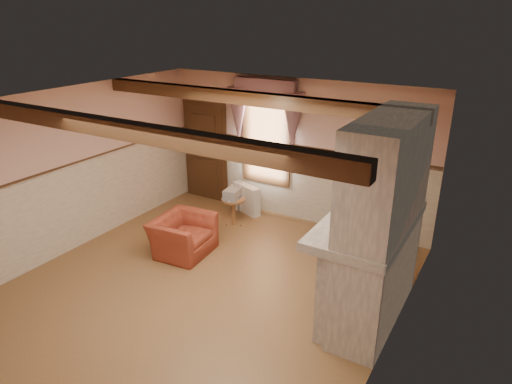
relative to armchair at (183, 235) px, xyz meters
The scene contains 25 objects.
floor 1.22m from the armchair, 35.28° to the right, with size 5.50×6.00×0.01m, color brown.
ceiling 2.74m from the armchair, 35.28° to the right, with size 5.50×6.00×0.01m, color silver.
wall_back 2.73m from the armchair, 67.60° to the left, with size 5.50×0.02×2.80m, color tan.
wall_left 2.20m from the armchair, 159.30° to the right, with size 0.02×6.00×2.80m, color tan.
wall_right 3.92m from the armchair, 10.35° to the right, with size 0.02×6.00×2.80m, color tan.
wainscot 1.25m from the armchair, 35.28° to the right, with size 5.50×6.00×1.50m, color beige, non-canonical shape.
chair_rail 1.66m from the armchair, 35.28° to the right, with size 5.50×6.00×0.08m, color black, non-canonical shape.
firebox 2.96m from the armchair, ahead, with size 0.20×0.95×0.90m, color black.
armchair is the anchor object (origin of this frame).
side_table 1.39m from the armchair, 84.38° to the left, with size 0.46×0.46×0.55m, color brown.
book_stack 1.40m from the armchair, 84.39° to the left, with size 0.26×0.32×0.20m, color #B7AD8C.
radiator 2.02m from the armchair, 88.77° to the left, with size 0.70×0.18×0.60m, color silver.
bowl 3.40m from the armchair, ahead, with size 0.32×0.32×0.08m, color brown.
mantel_clock 3.45m from the armchair, ahead, with size 0.14×0.24×0.20m, color black.
oil_lamp 3.46m from the armchair, ahead, with size 0.11×0.11×0.28m, color gold.
candle_red 3.47m from the armchair, 10.86° to the right, with size 0.06×0.06×0.16m, color maroon.
jar_yellow 3.47m from the armchair, 11.98° to the right, with size 0.06×0.06×0.12m, color yellow.
fireplace 3.55m from the armchair, ahead, with size 0.85×2.00×2.80m, color gray.
mantel 3.37m from the armchair, ahead, with size 1.05×2.05×0.12m, color gray.
overmantel_mirror 3.44m from the armchair, ahead, with size 0.06×1.44×1.04m, color silver.
door 2.64m from the armchair, 116.80° to the left, with size 1.10×0.10×2.10m, color black.
window 2.67m from the armchair, 81.14° to the left, with size 1.06×0.08×2.02m, color white.
window_drapes 2.95m from the armchair, 80.79° to the left, with size 1.30×0.14×1.40m, color gray.
ceiling_beam_front 3.17m from the armchair, 62.98° to the right, with size 5.50×0.18×0.20m, color black.
ceiling_beam_back 2.61m from the armchair, 28.64° to the left, with size 5.50×0.18×0.20m, color black.
Camera 1 is at (3.72, -4.73, 3.93)m, focal length 32.00 mm.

